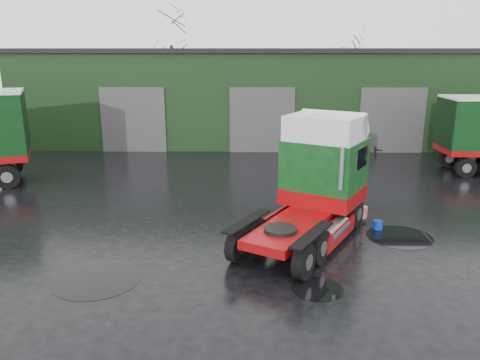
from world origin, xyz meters
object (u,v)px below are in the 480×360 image
at_px(tree_back_a, 172,66).
at_px(tree_back_b, 343,77).
at_px(warehouse, 260,93).
at_px(hero_tractor, 303,183).
at_px(wash_bucket, 378,225).

distance_m(tree_back_a, tree_back_b, 16.03).
bearing_deg(tree_back_a, tree_back_b, 0.00).
relative_size(warehouse, tree_back_a, 3.41).
xyz_separation_m(tree_back_a, tree_back_b, (16.00, 0.00, -1.00)).
bearing_deg(tree_back_a, hero_tractor, -73.70).
bearing_deg(tree_back_b, warehouse, -128.66).
bearing_deg(warehouse, hero_tractor, -87.44).
height_order(tree_back_a, tree_back_b, tree_back_a).
height_order(hero_tractor, tree_back_a, tree_back_a).
distance_m(hero_tractor, wash_bucket, 3.66).
height_order(warehouse, wash_bucket, warehouse).
xyz_separation_m(hero_tractor, tree_back_b, (7.08, 30.50, 1.70)).
distance_m(warehouse, tree_back_b, 12.82).
bearing_deg(warehouse, tree_back_a, 128.66).
bearing_deg(tree_back_b, wash_bucket, -98.21).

